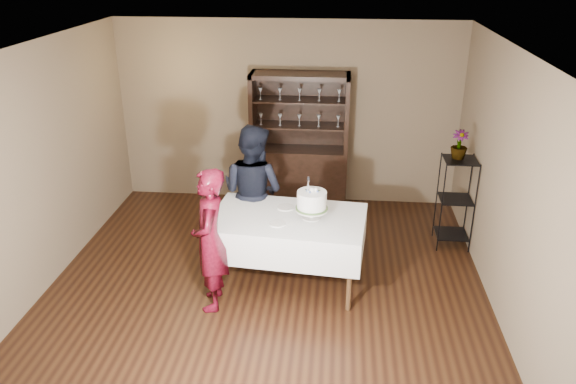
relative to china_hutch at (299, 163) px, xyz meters
name	(u,v)px	position (x,y,z in m)	size (l,w,h in m)	color
floor	(267,285)	(-0.20, -2.25, -0.66)	(5.00, 5.00, 0.00)	black
ceiling	(263,48)	(-0.20, -2.25, 2.04)	(5.00, 5.00, 0.00)	white
back_wall	(287,114)	(-0.20, 0.25, 0.69)	(5.00, 0.02, 2.70)	brown
wall_left	(41,169)	(-2.70, -2.25, 0.69)	(0.02, 5.00, 2.70)	brown
wall_right	(506,186)	(2.30, -2.25, 0.69)	(0.02, 5.00, 2.70)	brown
china_hutch	(299,163)	(0.00, 0.00, 0.00)	(1.40, 0.48, 2.00)	black
plant_etagere	(455,199)	(2.08, -1.05, -0.01)	(0.42, 0.42, 1.20)	black
cake_table	(288,233)	(0.04, -2.17, -0.01)	(1.79, 1.20, 0.85)	silver
woman	(210,240)	(-0.73, -2.67, 0.13)	(0.58, 0.38, 1.58)	#380510
man	(253,192)	(-0.46, -1.52, 0.19)	(0.83, 0.64, 1.70)	black
cake	(312,202)	(0.30, -2.18, 0.39)	(0.36, 0.36, 0.50)	beige
plate_near	(277,224)	(-0.06, -2.37, 0.19)	(0.18, 0.18, 0.01)	beige
plate_far	(286,207)	(-0.01, -1.95, 0.19)	(0.20, 0.20, 0.01)	beige
potted_plant	(459,145)	(2.05, -1.02, 0.70)	(0.20, 0.20, 0.36)	#476831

